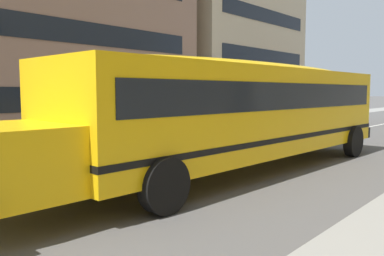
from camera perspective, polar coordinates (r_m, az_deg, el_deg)
ground_plane at (r=12.99m, az=1.28°, el=-4.82°), size 400.00×400.00×0.00m
sidewalk_far at (r=18.40m, az=-16.21°, el=-2.04°), size 120.00×3.00×0.01m
lane_centreline at (r=12.99m, az=1.28°, el=-4.81°), size 110.00×0.16×0.01m
school_bus at (r=11.30m, az=7.13°, el=3.04°), size 13.94×3.57×3.10m
parked_car_red_far_corner at (r=32.97m, az=18.89°, el=2.47°), size 3.97×2.01×1.64m
box_truck at (r=24.25m, az=9.10°, el=3.44°), size 6.10×2.61×2.82m
apartment_block_far_right at (r=36.38m, az=3.63°, el=14.68°), size 14.10×10.05×16.50m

